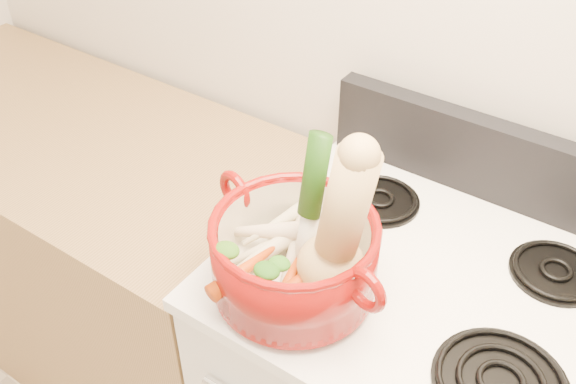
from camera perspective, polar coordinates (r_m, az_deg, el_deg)
The scene contains 22 objects.
wall_back at distance 1.35m, azimuth 21.11°, elevation 12.41°, with size 3.50×0.02×2.60m, color beige.
cooktop at distance 1.28m, azimuth 12.67°, elevation -7.85°, with size 0.78×0.67×0.03m, color white.
control_backsplash at distance 1.44m, azimuth 18.17°, elevation 2.51°, with size 0.76×0.05×0.18m, color black.
counter_left at distance 2.11m, azimuth -16.75°, elevation -4.65°, with size 1.36×0.65×0.90m, color #977347.
burner_front_left at distance 1.22m, azimuth 1.48°, elevation -8.14°, with size 0.22×0.22×0.02m, color black.
burner_front_right at distance 1.13m, azimuth 18.40°, elevation -15.71°, with size 0.22×0.22×0.02m, color black.
burner_back_left at distance 1.41m, azimuth 8.17°, elevation -0.64°, with size 0.17×0.17×0.02m, color black.
burner_back_right at distance 1.34m, azimuth 22.70°, elevation -6.47°, with size 0.17×0.17×0.02m, color black.
dutch_oven at distance 1.15m, azimuth 0.57°, elevation -5.72°, with size 0.30×0.30×0.15m, color maroon.
pot_handle_left at distance 1.21m, azimuth -4.76°, elevation 0.16°, with size 0.08×0.08×0.02m, color maroon.
pot_handle_right at distance 1.03m, azimuth 6.92°, elevation -8.62°, with size 0.08×0.08×0.02m, color maroon.
squash at distance 1.05m, azimuth 4.80°, elevation -3.04°, with size 0.13×0.13×0.31m, color tan, non-canonical shape.
leek at distance 1.10m, azimuth 1.85°, elevation -1.12°, with size 0.04×0.04×0.28m, color beige.
ginger at distance 1.21m, azimuth 3.02°, elevation -4.45°, with size 0.08×0.06×0.04m, color tan.
parsnip_0 at distance 1.20m, azimuth -1.32°, elevation -4.60°, with size 0.04×0.04×0.23m, color beige.
parsnip_1 at distance 1.18m, azimuth -1.84°, elevation -5.15°, with size 0.05×0.05×0.22m, color beige.
parsnip_2 at distance 1.18m, azimuth 0.65°, elevation -4.83°, with size 0.04×0.04×0.19m, color beige.
parsnip_3 at distance 1.20m, azimuth -2.15°, elevation -3.34°, with size 0.04×0.04×0.20m, color beige.
parsnip_4 at distance 1.22m, azimuth -0.23°, elevation -2.26°, with size 0.04×0.04×0.20m, color #EEE8C2.
carrot_0 at distance 1.15m, azimuth 0.39°, elevation -7.27°, with size 0.03×0.03×0.15m, color #BC3909.
carrot_1 at distance 1.15m, azimuth -3.75°, elevation -6.90°, with size 0.03×0.03×0.16m, color #C24C09.
carrot_2 at distance 1.13m, azimuth 1.61°, elevation -7.63°, with size 0.03×0.03×0.18m, color #C23309.
Camera 1 is at (0.25, 0.54, 1.85)m, focal length 40.00 mm.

